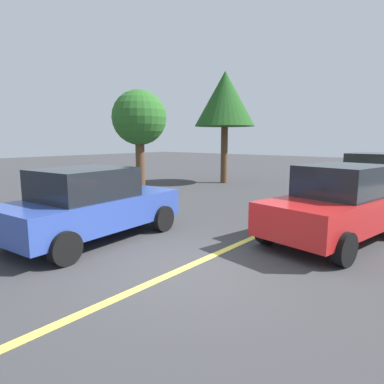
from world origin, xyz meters
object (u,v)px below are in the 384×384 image
at_px(car_red_near_curb, 339,204).
at_px(car_blue_approaching, 91,204).
at_px(tree_left_verge, 139,119).
at_px(car_yellow_far_lane, 371,174).
at_px(tree_right_verge, 225,100).

distance_m(car_red_near_curb, car_blue_approaching, 5.58).
bearing_deg(car_blue_approaching, tree_left_verge, 39.86).
distance_m(car_blue_approaching, tree_left_verge, 7.65).
bearing_deg(tree_left_verge, car_yellow_far_lane, -56.26).
xyz_separation_m(car_blue_approaching, car_yellow_far_lane, (10.99, -3.40, 0.03)).
relative_size(car_red_near_curb, car_yellow_far_lane, 0.92).
height_order(car_red_near_curb, car_blue_approaching, car_red_near_curb).
xyz_separation_m(car_red_near_curb, car_blue_approaching, (-3.51, 4.34, -0.02)).
height_order(car_red_near_curb, car_yellow_far_lane, car_yellow_far_lane).
bearing_deg(car_blue_approaching, tree_right_verge, 18.43).
bearing_deg(tree_right_verge, car_red_near_curb, -131.04).
bearing_deg(car_yellow_far_lane, car_red_near_curb, -172.86).
bearing_deg(car_red_near_curb, car_blue_approaching, 129.00).
bearing_deg(car_yellow_far_lane, car_blue_approaching, 162.80).
height_order(car_blue_approaching, tree_right_verge, tree_right_verge).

